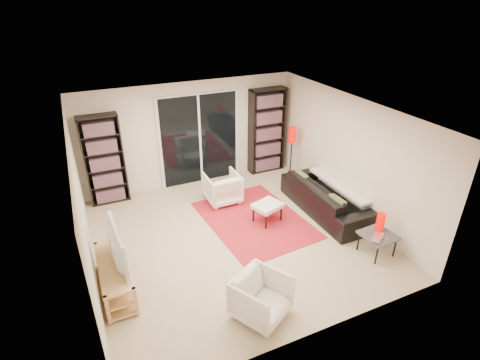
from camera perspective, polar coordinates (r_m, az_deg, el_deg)
name	(u,v)px	position (r m, az deg, el deg)	size (l,w,h in m)	color
floor	(235,236)	(7.18, -0.84, -8.50)	(5.00, 5.00, 0.00)	beige
wall_back	(191,134)	(8.71, -7.55, 6.93)	(5.00, 0.02, 2.40)	beige
wall_front	(317,266)	(4.73, 11.60, -12.71)	(5.00, 0.02, 2.40)	beige
wall_left	(82,211)	(6.13, -22.93, -4.39)	(0.02, 5.00, 2.40)	beige
wall_right	(349,156)	(7.79, 16.24, 3.52)	(0.02, 5.00, 2.40)	beige
ceiling	(234,113)	(6.09, -0.99, 10.13)	(5.00, 5.00, 0.02)	white
sliding_door	(200,140)	(8.78, -6.17, 6.14)	(1.92, 0.08, 2.16)	white
bookshelf_left	(104,160)	(8.33, -19.98, 2.83)	(0.80, 0.30, 1.95)	black
bookshelf_right	(267,131)	(9.30, 4.13, 7.46)	(0.90, 0.30, 2.10)	black
tv_stand	(115,276)	(6.21, -18.47, -13.71)	(0.44, 1.37, 0.50)	#E4B873
tv	(111,247)	(5.89, -19.06, -9.66)	(1.06, 0.14, 0.61)	black
rug	(254,219)	(7.63, 2.19, -6.03)	(1.79, 2.42, 0.01)	red
sofa	(326,197)	(7.95, 12.98, -2.59)	(2.24, 0.88, 0.65)	black
armchair_back	(222,188)	(8.12, -2.69, -1.18)	(0.70, 0.72, 0.66)	white
armchair_front	(261,298)	(5.51, 3.26, -17.45)	(0.70, 0.72, 0.65)	white
ottoman	(268,206)	(7.43, 4.21, -4.04)	(0.65, 0.59, 0.40)	white
side_table	(378,236)	(6.97, 20.29, -8.05)	(0.57, 0.57, 0.40)	#46474B
laptop	(381,239)	(6.83, 20.63, -8.36)	(0.35, 0.22, 0.03)	silver
table_lamp	(380,222)	(6.98, 20.62, -6.01)	(0.15, 0.15, 0.33)	#C20600
floor_lamp	(292,140)	(8.92, 7.95, 6.01)	(0.20, 0.20, 1.32)	black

